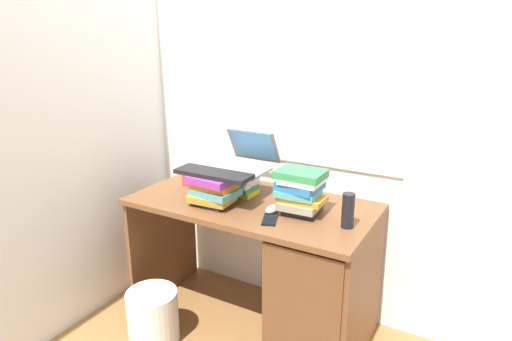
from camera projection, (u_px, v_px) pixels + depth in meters
name	position (u px, v px, depth m)	size (l,w,h in m)	color
ground_plane	(252.00, 321.00, 2.62)	(6.00, 6.00, 0.00)	olive
wall_back	(285.00, 94.00, 2.55)	(6.00, 0.06, 2.60)	white
wall_left	(119.00, 91.00, 2.67)	(0.05, 6.00, 2.60)	silver
desk	(304.00, 276.00, 2.32)	(1.31, 0.66, 0.76)	brown
book_stack_tall	(239.00, 182.00, 2.49)	(0.20, 0.18, 0.14)	yellow
book_stack_keyboard_riser	(214.00, 190.00, 2.33)	(0.25, 0.20, 0.16)	black
book_stack_side	(301.00, 191.00, 2.21)	(0.24, 0.21, 0.23)	black
laptop	(245.00, 159.00, 2.51)	(0.31, 0.33, 0.21)	gray
keyboard	(214.00, 174.00, 2.30)	(0.42, 0.14, 0.02)	black
computer_mouse	(272.00, 209.00, 2.25)	(0.06, 0.10, 0.04)	#A5A8AD
mug	(189.00, 177.00, 2.65)	(0.12, 0.08, 0.09)	#B23F33
water_bottle	(348.00, 211.00, 2.06)	(0.06, 0.06, 0.17)	black
cell_phone	(270.00, 219.00, 2.16)	(0.07, 0.14, 0.01)	black
wastebasket	(153.00, 316.00, 2.43)	(0.28, 0.28, 0.30)	silver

